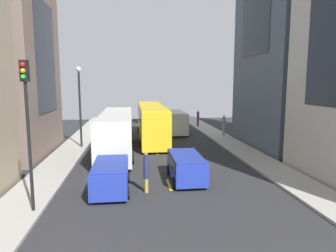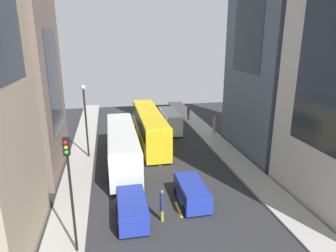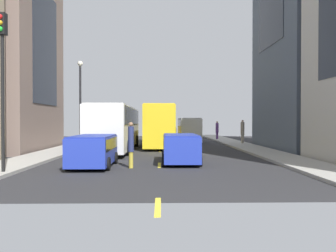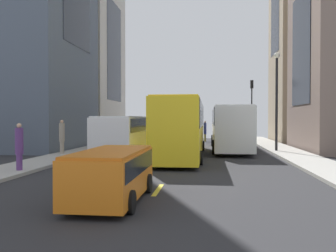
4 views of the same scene
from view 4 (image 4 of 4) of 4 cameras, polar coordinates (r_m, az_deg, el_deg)
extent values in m
plane|color=#28282B|center=(24.70, 2.53, -4.53)|extent=(41.21, 41.21, 0.00)
cube|color=#9E9B93|center=(25.27, 19.48, -4.29)|extent=(2.48, 44.00, 0.15)
cube|color=#9E9B93|center=(26.25, -13.76, -4.06)|extent=(2.48, 44.00, 0.15)
cube|color=yellow|center=(45.62, 4.38, -1.92)|extent=(0.16, 2.00, 0.01)
cube|color=yellow|center=(37.24, 3.89, -2.61)|extent=(0.16, 2.00, 0.01)
cube|color=yellow|center=(28.87, 3.12, -3.70)|extent=(0.16, 2.00, 0.01)
cube|color=yellow|center=(20.54, 1.71, -5.66)|extent=(0.16, 2.00, 0.01)
cube|color=yellow|center=(12.28, -1.64, -10.28)|extent=(0.16, 2.00, 0.01)
cube|color=#B7B2A8|center=(41.90, -13.17, 11.49)|extent=(6.68, 10.53, 19.98)
cube|color=#1E232D|center=(41.90, -13.17, 11.49)|extent=(6.75, 5.79, 10.99)
cube|color=silver|center=(28.38, 9.89, -0.22)|extent=(2.55, 12.70, 3.00)
cube|color=black|center=(28.37, 9.90, 1.50)|extent=(2.60, 11.68, 1.20)
cube|color=beige|center=(28.39, 9.90, 2.89)|extent=(2.45, 12.19, 0.08)
cylinder|color=black|center=(24.63, 13.15, -3.41)|extent=(0.46, 1.00, 1.00)
cylinder|color=black|center=(24.47, 7.68, -3.42)|extent=(0.46, 1.00, 1.00)
cylinder|color=black|center=(32.44, 11.55, -2.31)|extent=(0.46, 1.00, 1.00)
cylinder|color=black|center=(32.32, 7.40, -2.31)|extent=(0.46, 1.00, 1.00)
cube|color=yellow|center=(23.00, 2.43, -0.31)|extent=(2.45, 13.67, 3.30)
cube|color=black|center=(23.00, 2.43, 1.83)|extent=(2.50, 12.57, 1.48)
cube|color=gold|center=(23.02, 2.43, 3.90)|extent=(2.35, 13.12, 0.08)
cylinder|color=black|center=(18.82, 4.93, -5.14)|extent=(0.44, 0.76, 0.76)
cylinder|color=black|center=(19.01, -1.90, -5.08)|extent=(0.44, 0.76, 0.76)
cylinder|color=black|center=(27.26, 5.43, -3.20)|extent=(0.44, 0.76, 0.76)
cylinder|color=black|center=(27.39, 0.71, -3.17)|extent=(0.44, 0.76, 0.76)
cube|color=white|center=(19.89, -7.20, -2.01)|extent=(2.05, 6.12, 2.30)
cube|color=black|center=(19.86, -7.21, 0.16)|extent=(2.09, 5.63, 0.69)
cube|color=silver|center=(19.86, -7.21, 1.42)|extent=(1.97, 5.87, 0.08)
cylinder|color=black|center=(17.92, -5.70, -5.53)|extent=(0.37, 0.72, 0.72)
cylinder|color=black|center=(18.41, -11.47, -5.36)|extent=(0.37, 0.72, 0.72)
cylinder|color=black|center=(21.62, -3.56, -4.38)|extent=(0.37, 0.72, 0.72)
cylinder|color=black|center=(22.03, -8.41, -4.29)|extent=(0.37, 0.72, 0.72)
cube|color=#2338AD|center=(36.53, 2.07, -1.40)|extent=(1.81, 4.05, 1.30)
cube|color=black|center=(36.52, 2.07, -0.89)|extent=(1.84, 3.72, 0.54)
cube|color=navy|center=(36.51, 2.07, -0.33)|extent=(1.73, 3.89, 0.08)
cylinder|color=black|center=(35.25, 3.26, -2.33)|extent=(0.33, 0.62, 0.62)
cylinder|color=black|center=(35.38, 0.57, -2.31)|extent=(0.33, 0.62, 0.62)
cylinder|color=black|center=(37.75, 3.48, -2.10)|extent=(0.33, 0.62, 0.62)
cylinder|color=black|center=(37.88, 0.96, -2.08)|extent=(0.33, 0.62, 0.62)
cube|color=#2338AD|center=(37.79, 8.89, -1.33)|extent=(1.84, 4.03, 1.31)
cube|color=black|center=(37.77, 8.89, -0.83)|extent=(1.88, 3.71, 0.55)
cube|color=navy|center=(37.76, 8.89, -0.27)|extent=(1.77, 3.87, 0.08)
cylinder|color=black|center=(36.61, 10.29, -2.21)|extent=(0.33, 0.62, 0.62)
cylinder|color=black|center=(36.54, 7.64, -2.21)|extent=(0.33, 0.62, 0.62)
cylinder|color=black|center=(39.10, 10.05, -2.00)|extent=(0.33, 0.62, 0.62)
cylinder|color=black|center=(39.03, 7.57, -2.00)|extent=(0.33, 0.62, 0.62)
cube|color=orange|center=(10.65, -9.00, -7.70)|extent=(1.71, 4.29, 1.27)
cube|color=black|center=(10.60, -9.00, -6.00)|extent=(1.75, 3.95, 0.53)
cube|color=#BE6115|center=(10.56, -9.01, -4.09)|extent=(1.64, 4.12, 0.08)
cylinder|color=black|center=(9.28, -6.45, -12.12)|extent=(0.31, 0.62, 0.62)
cylinder|color=black|center=(9.75, -15.69, -11.51)|extent=(0.31, 0.62, 0.62)
cylinder|color=black|center=(11.84, -3.51, -9.22)|extent=(0.31, 0.62, 0.62)
cylinder|color=black|center=(12.21, -10.91, -8.92)|extent=(0.31, 0.62, 0.62)
cylinder|color=gray|center=(24.34, -16.75, -3.35)|extent=(0.27, 0.27, 0.80)
cylinder|color=gray|center=(24.28, -16.77, -0.98)|extent=(0.36, 0.36, 1.21)
sphere|color=tan|center=(24.27, -16.78, 0.71)|extent=(0.22, 0.22, 0.22)
cylinder|color=#593372|center=(17.18, -22.88, -5.38)|extent=(0.27, 0.27, 0.73)
cylinder|color=#593372|center=(17.10, -22.91, -2.24)|extent=(0.35, 0.35, 1.16)
sphere|color=tan|center=(17.07, -22.92, 0.06)|extent=(0.21, 0.21, 0.21)
cylinder|color=gold|center=(38.25, 6.01, -1.93)|extent=(0.21, 0.21, 0.79)
cylinder|color=navy|center=(38.21, 6.01, -0.42)|extent=(0.28, 0.28, 1.21)
sphere|color=#8C6647|center=(38.20, 6.01, 0.64)|extent=(0.21, 0.21, 0.21)
cylinder|color=black|center=(40.48, 13.37, 1.91)|extent=(0.14, 0.14, 5.71)
cube|color=black|center=(40.66, 13.39, 6.57)|extent=(0.32, 0.32, 0.90)
sphere|color=red|center=(40.86, 13.36, 6.89)|extent=(0.20, 0.20, 0.20)
sphere|color=orange|center=(40.84, 13.36, 6.54)|extent=(0.20, 0.20, 0.20)
sphere|color=green|center=(40.81, 13.36, 6.19)|extent=(0.20, 0.20, 0.20)
cylinder|color=black|center=(26.77, 17.13, 3.36)|extent=(0.18, 0.18, 6.70)
sphere|color=silver|center=(27.14, 17.18, 10.83)|extent=(0.44, 0.44, 0.44)
camera|label=1|loc=(53.67, 6.94, 4.69)|focal=31.94mm
camera|label=2|loc=(55.50, 9.26, 10.51)|focal=31.71mm
camera|label=3|loc=(54.40, 4.64, 0.95)|focal=36.00mm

